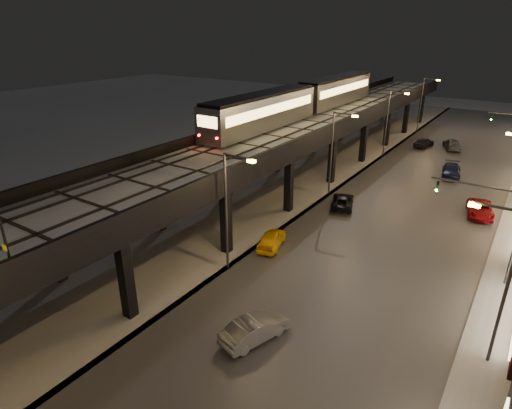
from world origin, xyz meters
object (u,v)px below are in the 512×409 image
Objects in this scene: car_near_white at (255,329)px; car_onc_dark at (480,210)px; car_far_white at (424,143)px; car_mid_dark at (452,145)px; car_onc_white at (451,171)px; subway_train at (304,99)px; car_taxi at (272,240)px; car_mid_silver at (342,201)px; rail_signal at (1,232)px.

car_onc_dark is (8.21, 26.51, -0.05)m from car_near_white.
car_far_white is at bearing -70.09° from car_near_white.
car_onc_white is at bearing 80.29° from car_mid_dark.
subway_train is at bearing -172.82° from car_onc_white.
car_taxi is 11.26m from car_mid_silver.
car_near_white reaches higher than car_mid_silver.
car_near_white is at bearing 49.31° from rail_signal.
subway_train is 7.66× the size of car_onc_white.
car_far_white is at bearing 85.19° from rail_signal.
car_near_white is (13.97, -32.01, -7.75)m from subway_train.
car_onc_white is (2.43, -13.43, 0.00)m from car_mid_dark.
car_mid_silver is (-3.65, 21.28, -0.10)m from car_near_white.
car_taxi is at bearing -117.43° from car_onc_white.
rail_signal is 0.62× the size of car_mid_silver.
car_near_white is 50.78m from car_mid_dark.
car_onc_dark is (7.10, -24.26, -0.05)m from car_mid_dark.
car_near_white is at bearing 104.49° from car_far_white.
car_onc_dark is at bearing -175.34° from car_mid_silver.
rail_signal is 0.67× the size of car_taxi.
rail_signal reaches higher than car_near_white.
car_taxi reaches higher than car_mid_silver.
subway_train is 19.88m from car_onc_white.
car_taxi is at bearing -68.04° from subway_train.
car_mid_silver is at bearing 99.41° from car_far_white.
car_near_white is at bearing -118.45° from car_onc_dark.
subway_train reaches higher than car_far_white.
car_far_white is (4.92, 58.42, -7.84)m from rail_signal.
car_far_white is (-3.77, -1.15, -0.00)m from car_mid_dark.
car_onc_dark is 11.79m from car_onc_white.
car_mid_silver is 17.60m from car_onc_white.
subway_train is 8.69× the size of car_near_white.
car_mid_silver is 0.92× the size of car_onc_dark.
rail_signal is at bearing 63.44° from car_mid_silver.
car_onc_dark is at bearing -13.92° from subway_train.
car_mid_silver is at bearing -112.71° from car_taxi.
subway_train is 24.15m from car_onc_dark.
subway_train is 35.78m from car_near_white.
car_taxi is at bearing 63.28° from car_mid_silver.
car_near_white is at bearing 68.77° from car_mid_dark.
car_mid_silver is (1.49, 11.17, -0.08)m from car_taxi.
car_near_white is (7.57, 8.81, -7.84)m from rail_signal.
subway_train reaches higher than car_near_white.
subway_train is 7.86× the size of car_onc_dark.
car_near_white is 0.88× the size of car_mid_dark.
car_near_white is 21.59m from car_mid_silver.
car_mid_silver is 12.97m from car_onc_dark.
subway_train is 9.07× the size of car_far_white.
car_mid_dark is 3.94m from car_far_white.
car_near_white reaches higher than car_mid_dark.
car_mid_dark reaches higher than car_mid_silver.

